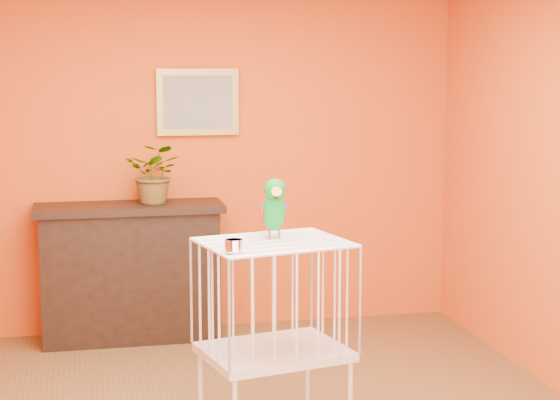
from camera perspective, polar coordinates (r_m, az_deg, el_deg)
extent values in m
plane|color=#C94F12|center=(7.17, -5.02, 2.38)|extent=(4.00, 0.00, 4.00)
plane|color=#C94F12|center=(2.82, 6.54, -6.96)|extent=(4.00, 0.00, 4.00)
cube|color=black|center=(7.03, -9.09, -4.58)|extent=(1.29, 0.43, 0.96)
cube|color=black|center=(6.93, -9.19, -0.48)|extent=(1.37, 0.49, 0.05)
cube|color=black|center=(6.84, -9.00, -4.94)|extent=(0.90, 0.02, 0.48)
cube|color=#512117|center=(6.99, -11.25, -5.60)|extent=(0.05, 0.19, 0.30)
cube|color=#2B4F27|center=(6.99, -10.54, -5.58)|extent=(0.05, 0.19, 0.30)
cube|color=#512117|center=(6.99, -9.75, -5.56)|extent=(0.05, 0.19, 0.30)
cube|color=#2B4F27|center=(7.00, -8.87, -5.52)|extent=(0.05, 0.19, 0.30)
cube|color=#512117|center=(7.01, -7.99, -5.49)|extent=(0.05, 0.19, 0.30)
imported|color=#26722D|center=(6.93, -7.61, 1.23)|extent=(0.54, 0.56, 0.35)
cube|color=#A98C3C|center=(7.11, -5.04, 5.97)|extent=(0.62, 0.03, 0.50)
cube|color=gray|center=(7.09, -5.02, 5.97)|extent=(0.52, 0.01, 0.40)
cube|color=silver|center=(5.02, -0.37, -9.24)|extent=(0.83, 0.70, 0.04)
cube|color=silver|center=(4.88, -0.38, -2.61)|extent=(0.83, 0.70, 0.01)
cylinder|color=silver|center=(5.22, -4.86, -11.77)|extent=(0.03, 0.03, 0.50)
cylinder|color=silver|center=(5.46, 1.71, -10.82)|extent=(0.03, 0.03, 0.50)
cylinder|color=silver|center=(4.59, -2.82, -2.80)|extent=(0.09, 0.09, 0.06)
cylinder|color=#59544C|center=(4.96, -0.65, -2.12)|extent=(0.01, 0.01, 0.05)
cylinder|color=#59544C|center=(4.97, -0.05, -2.11)|extent=(0.01, 0.01, 0.05)
ellipsoid|color=#068C20|center=(4.95, -0.35, -0.73)|extent=(0.14, 0.19, 0.23)
ellipsoid|color=#068C20|center=(4.89, -0.31, 0.65)|extent=(0.13, 0.13, 0.11)
cone|color=orange|center=(4.84, -0.24, 0.41)|extent=(0.06, 0.08, 0.07)
cone|color=black|center=(4.86, -0.26, 0.19)|extent=(0.03, 0.03, 0.03)
sphere|color=black|center=(4.87, -0.75, 0.75)|extent=(0.02, 0.02, 0.02)
sphere|color=black|center=(4.87, 0.17, 0.77)|extent=(0.02, 0.02, 0.02)
ellipsoid|color=#A50C0C|center=(4.95, -1.10, -0.84)|extent=(0.03, 0.07, 0.08)
ellipsoid|color=navy|center=(4.96, 0.37, -0.81)|extent=(0.03, 0.07, 0.08)
cone|color=#068C20|center=(5.04, -0.44, -1.46)|extent=(0.09, 0.17, 0.13)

